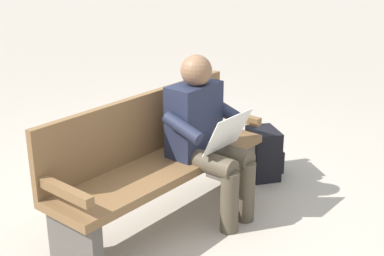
{
  "coord_description": "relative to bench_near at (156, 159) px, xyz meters",
  "views": [
    {
      "loc": [
        2.7,
        2.07,
        1.97
      ],
      "look_at": [
        -0.13,
        0.15,
        0.7
      ],
      "focal_mm": 49.8,
      "sensor_mm": 36.0,
      "label": 1
    }
  ],
  "objects": [
    {
      "name": "backpack",
      "position": [
        -1.05,
        0.33,
        -0.25
      ],
      "size": [
        0.37,
        0.38,
        0.42
      ],
      "rotation": [
        0.0,
        0.0,
        0.85
      ],
      "color": "black",
      "rests_on": "ground"
    },
    {
      "name": "bench_near",
      "position": [
        0.0,
        0.0,
        0.0
      ],
      "size": [
        1.84,
        0.65,
        0.9
      ],
      "rotation": [
        0.0,
        0.0,
        -0.09
      ],
      "color": "brown",
      "rests_on": "ground"
    },
    {
      "name": "person_seated",
      "position": [
        -0.25,
        0.26,
        0.17
      ],
      "size": [
        0.6,
        0.6,
        1.18
      ],
      "rotation": [
        0.0,
        0.0,
        -0.09
      ],
      "color": "#1E2338",
      "rests_on": "ground"
    },
    {
      "name": "ground_plane",
      "position": [
        0.01,
        0.07,
        -0.46
      ],
      "size": [
        40.0,
        40.0,
        0.0
      ],
      "primitive_type": "plane",
      "color": "#A89E8E"
    }
  ]
}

